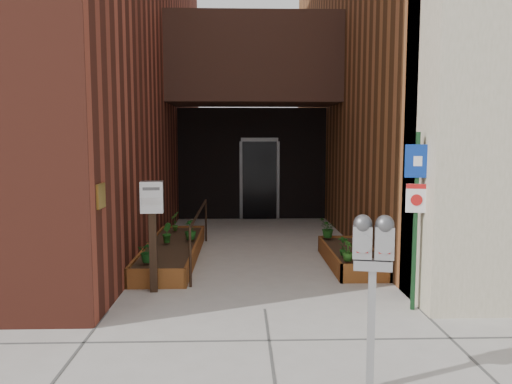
{
  "coord_description": "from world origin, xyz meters",
  "views": [
    {
      "loc": [
        -0.3,
        -6.21,
        2.19
      ],
      "look_at": [
        -0.06,
        1.8,
        1.32
      ],
      "focal_mm": 35.0,
      "sensor_mm": 36.0,
      "label": 1
    }
  ],
  "objects": [
    {
      "name": "ground",
      "position": [
        0.0,
        0.0,
        0.0
      ],
      "size": [
        80.0,
        80.0,
        0.0
      ],
      "primitive_type": "plane",
      "color": "#9E9991",
      "rests_on": "ground"
    },
    {
      "name": "architecture",
      "position": [
        -0.18,
        6.89,
        4.98
      ],
      "size": [
        20.0,
        14.6,
        10.0
      ],
      "color": "maroon",
      "rests_on": "ground"
    },
    {
      "name": "planter_left",
      "position": [
        -1.55,
        2.7,
        0.13
      ],
      "size": [
        0.9,
        3.6,
        0.3
      ],
      "color": "brown",
      "rests_on": "ground"
    },
    {
      "name": "planter_right",
      "position": [
        1.6,
        2.2,
        0.13
      ],
      "size": [
        0.8,
        2.2,
        0.3
      ],
      "color": "brown",
      "rests_on": "ground"
    },
    {
      "name": "handrail",
      "position": [
        -1.05,
        2.65,
        0.75
      ],
      "size": [
        0.04,
        3.34,
        0.9
      ],
      "color": "black",
      "rests_on": "ground"
    },
    {
      "name": "parking_meter",
      "position": [
        0.83,
        -2.07,
        1.2
      ],
      "size": [
        0.36,
        0.2,
        1.55
      ],
      "color": "#969698",
      "rests_on": "ground"
    },
    {
      "name": "sign_post",
      "position": [
        1.9,
        -0.07,
        1.4
      ],
      "size": [
        0.31,
        0.1,
        2.27
      ],
      "color": "#14381C",
      "rests_on": "ground"
    },
    {
      "name": "payment_dropbox",
      "position": [
        -1.55,
        0.8,
        1.15
      ],
      "size": [
        0.34,
        0.27,
        1.59
      ],
      "color": "black",
      "rests_on": "ground"
    },
    {
      "name": "shrub_left_a",
      "position": [
        -1.73,
        1.32,
        0.47
      ],
      "size": [
        0.34,
        0.34,
        0.34
      ],
      "primitive_type": "imported",
      "rotation": [
        0.0,
        0.0,
        0.12
      ],
      "color": "#17531A",
      "rests_on": "planter_left"
    },
    {
      "name": "shrub_left_b",
      "position": [
        -1.66,
        2.76,
        0.48
      ],
      "size": [
        0.25,
        0.25,
        0.36
      ],
      "primitive_type": "imported",
      "rotation": [
        0.0,
        0.0,
        1.92
      ],
      "color": "#1D5E1B",
      "rests_on": "planter_left"
    },
    {
      "name": "shrub_left_c",
      "position": [
        -1.25,
        3.01,
        0.49
      ],
      "size": [
        0.3,
        0.3,
        0.39
      ],
      "primitive_type": "imported",
      "rotation": [
        0.0,
        0.0,
        3.98
      ],
      "color": "#165017",
      "rests_on": "planter_left"
    },
    {
      "name": "shrub_left_d",
      "position": [
        -1.66,
        3.93,
        0.49
      ],
      "size": [
        0.25,
        0.25,
        0.39
      ],
      "primitive_type": "imported",
      "rotation": [
        0.0,
        0.0,
        4.99
      ],
      "color": "#29621C",
      "rests_on": "planter_left"
    },
    {
      "name": "shrub_right_a",
      "position": [
        1.35,
        1.3,
        0.46
      ],
      "size": [
        0.24,
        0.24,
        0.32
      ],
      "primitive_type": "imported",
      "rotation": [
        0.0,
        0.0,
        1.05
      ],
      "color": "#235518",
      "rests_on": "planter_right"
    },
    {
      "name": "shrub_right_b",
      "position": [
        1.35,
        1.67,
        0.46
      ],
      "size": [
        0.23,
        0.23,
        0.32
      ],
      "primitive_type": "imported",
      "rotation": [
        0.0,
        0.0,
        2.61
      ],
      "color": "#195618",
      "rests_on": "planter_right"
    },
    {
      "name": "shrub_right_c",
      "position": [
        1.35,
        3.1,
        0.48
      ],
      "size": [
        0.45,
        0.45,
        0.37
      ],
      "primitive_type": "imported",
      "rotation": [
        0.0,
        0.0,
        4.19
      ],
      "color": "#194F16",
      "rests_on": "planter_right"
    }
  ]
}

